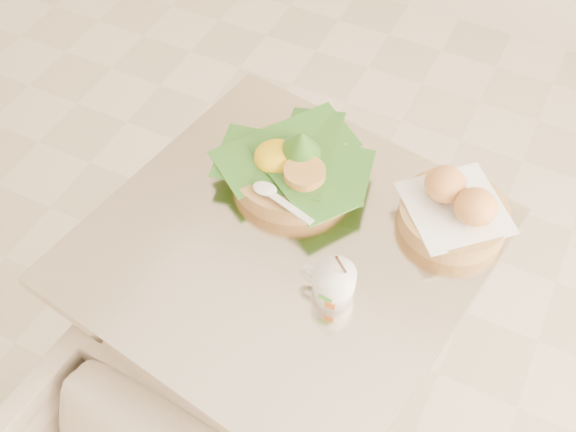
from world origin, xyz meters
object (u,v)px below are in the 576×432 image
at_px(bread_basket, 455,209).
at_px(coffee_mug, 333,282).
at_px(rice_basket, 293,164).
at_px(cafe_table, 284,303).

relative_size(bread_basket, coffee_mug, 1.90).
bearing_deg(rice_basket, cafe_table, -70.32).
bearing_deg(coffee_mug, cafe_table, 154.07).
xyz_separation_m(cafe_table, coffee_mug, (0.13, -0.06, 0.26)).
bearing_deg(cafe_table, coffee_mug, -25.93).
height_order(cafe_table, bread_basket, bread_basket).
bearing_deg(cafe_table, rice_basket, 109.68).
xyz_separation_m(rice_basket, bread_basket, (0.33, 0.04, -0.00)).
bearing_deg(bread_basket, coffee_mug, -119.26).
relative_size(cafe_table, coffee_mug, 6.05).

